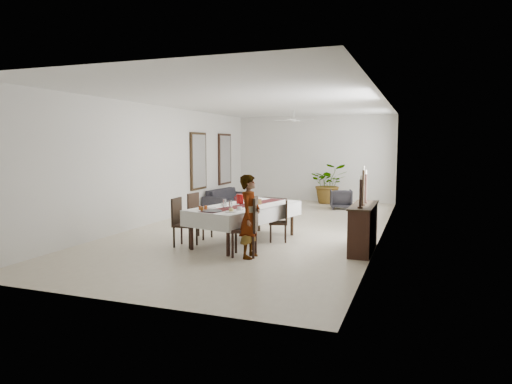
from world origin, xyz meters
The scene contains 87 objects.
floor centered at (0.00, 0.00, 0.00)m, with size 6.00×12.00×0.00m, color beige.
ceiling centered at (0.00, 0.00, 3.20)m, with size 6.00×12.00×0.02m, color white.
wall_back centered at (0.00, 6.00, 1.60)m, with size 6.00×0.02×3.20m, color silver.
wall_front centered at (0.00, -6.00, 1.60)m, with size 6.00×0.02×3.20m, color silver.
wall_left centered at (-3.00, 0.00, 1.60)m, with size 0.02×12.00×3.20m, color silver.
wall_right centered at (3.00, 0.00, 1.60)m, with size 0.02×12.00×3.20m, color silver.
dining_table_top centered at (0.24, -1.83, 0.78)m, with size 1.07×2.57×0.05m, color black.
table_leg_fl centered at (-0.52, -2.89, 0.38)m, with size 0.08×0.08×0.75m, color black.
table_leg_fr centered at (0.39, -3.13, 0.38)m, with size 0.08×0.08×0.75m, color black.
table_leg_bl centered at (0.09, -0.53, 0.38)m, with size 0.08×0.08×0.75m, color black.
table_leg_br centered at (1.01, -0.76, 0.38)m, with size 0.08×0.08×0.75m, color black.
tablecloth_top centered at (0.24, -1.83, 0.81)m, with size 1.27×2.77×0.01m, color white.
tablecloth_drape_left centered at (-0.36, -1.67, 0.65)m, with size 0.01×2.77×0.32m, color white.
tablecloth_drape_right centered at (0.85, -1.98, 0.65)m, with size 0.01×2.77×0.32m, color white.
tablecloth_drape_near centered at (-0.10, -3.16, 0.65)m, with size 1.27×0.01×0.32m, color silver.
tablecloth_drape_far centered at (0.59, -0.49, 0.65)m, with size 1.27×0.01×0.32m, color white.
table_runner centered at (0.24, -1.83, 0.82)m, with size 0.38×2.68×0.00m, color #57181A.
red_pitcher centered at (0.02, -1.60, 0.92)m, with size 0.16×0.16×0.21m, color maroon.
pitcher_handle centered at (-0.06, -1.58, 0.92)m, with size 0.13×0.13×0.02m, color maroon.
wine_glass_near centered at (0.19, -2.53, 0.91)m, with size 0.08×0.08×0.18m, color white.
wine_glass_mid centered at (-0.01, -2.37, 0.91)m, with size 0.08×0.08×0.18m, color silver.
wine_glass_far centered at (0.31, -1.79, 0.91)m, with size 0.08×0.08×0.18m, color white.
teacup_right centered at (0.39, -2.53, 0.85)m, with size 0.10×0.10×0.06m, color white.
saucer_right centered at (0.39, -2.53, 0.82)m, with size 0.16×0.16×0.01m, color silver.
teacup_left centered at (-0.16, -2.11, 0.85)m, with size 0.10×0.10×0.06m, color silver.
saucer_left centered at (-0.16, -2.11, 0.82)m, with size 0.16×0.16×0.01m, color white.
plate_near_right centered at (0.34, -2.85, 0.82)m, with size 0.26×0.26×0.02m, color white.
bread_near_right centered at (0.34, -2.85, 0.85)m, with size 0.10×0.10×0.10m, color #D3B867.
plate_near_left centered at (-0.27, -2.53, 0.82)m, with size 0.26×0.26×0.02m, color white.
plate_far_left centered at (0.06, -1.17, 0.82)m, with size 0.26×0.26×0.02m, color silver.
serving_tray centered at (-0.04, -2.92, 0.83)m, with size 0.39×0.39×0.02m, color #3A3B3F.
jam_jar_a centered at (-0.28, -2.89, 0.86)m, with size 0.07×0.07×0.08m, color brown.
jam_jar_b centered at (-0.36, -2.80, 0.86)m, with size 0.07×0.07×0.08m, color #913C15.
jam_jar_c centered at (-0.28, -2.71, 0.86)m, with size 0.07×0.07×0.08m, color #8B3C14.
fruit_basket centered at (0.36, -1.58, 0.87)m, with size 0.32×0.32×0.11m, color brown.
fruit_red centered at (0.40, -1.57, 0.95)m, with size 0.10×0.10×0.10m, color #A11B10.
fruit_green centered at (0.33, -1.54, 0.95)m, with size 0.09×0.09×0.09m, color olive.
chair_right_near_seat centered at (0.68, -2.99, 0.51)m, with size 0.48×0.48×0.05m, color black.
chair_right_near_leg_fl centered at (0.91, -3.14, 0.24)m, with size 0.05×0.05×0.48m, color black.
chair_right_near_leg_fr centered at (0.82, -2.76, 0.24)m, with size 0.05×0.05×0.48m, color black.
chair_right_near_leg_bl centered at (0.53, -3.23, 0.24)m, with size 0.05×0.05×0.48m, color black.
chair_right_near_leg_br centered at (0.44, -2.85, 0.24)m, with size 0.05×0.05×0.48m, color black.
chair_right_near_back centered at (0.89, -2.94, 0.83)m, with size 0.48×0.04×0.62m, color black.
chair_right_far_seat centered at (0.90, -1.52, 0.42)m, with size 0.40×0.40×0.05m, color black.
chair_right_far_leg_fl centered at (1.10, -1.63, 0.20)m, with size 0.04×0.04×0.39m, color black.
chair_right_far_leg_fr centered at (1.01, -1.32, 0.20)m, with size 0.04×0.04×0.39m, color black.
chair_right_far_leg_bl centered at (0.79, -1.73, 0.20)m, with size 0.04×0.04×0.39m, color black.
chair_right_far_leg_br centered at (0.70, -1.42, 0.20)m, with size 0.04×0.04×0.39m, color black.
chair_right_far_back centered at (1.07, -1.47, 0.69)m, with size 0.40×0.04×0.51m, color black.
chair_left_near_seat centered at (-0.78, -2.67, 0.45)m, with size 0.43×0.43×0.05m, color black.
chair_left_near_leg_fl centered at (-0.97, -2.50, 0.21)m, with size 0.04×0.04×0.43m, color black.
chair_left_near_leg_fr centered at (-0.95, -2.86, 0.21)m, with size 0.04×0.04×0.43m, color black.
chair_left_near_leg_bl centered at (-0.62, -2.48, 0.21)m, with size 0.04×0.04×0.43m, color black.
chair_left_near_leg_br centered at (-0.60, -2.84, 0.21)m, with size 0.04×0.04×0.43m, color black.
chair_left_near_back centered at (-0.98, -2.68, 0.75)m, with size 0.43×0.04×0.55m, color black.
chair_left_far_seat centered at (-0.88, -1.78, 0.46)m, with size 0.44×0.44×0.05m, color black.
chair_left_far_leg_fl centered at (-1.03, -1.58, 0.22)m, with size 0.04×0.04×0.43m, color black.
chair_left_far_leg_fr centered at (-1.07, -1.93, 0.22)m, with size 0.04×0.04×0.43m, color black.
chair_left_far_leg_bl centered at (-0.68, -1.62, 0.22)m, with size 0.04×0.04×0.43m, color black.
chair_left_far_leg_br centered at (-0.72, -1.97, 0.22)m, with size 0.04×0.04×0.43m, color black.
chair_left_far_back centered at (-1.07, -1.76, 0.75)m, with size 0.44×0.04×0.56m, color black.
woman centered at (0.82, -3.08, 0.79)m, with size 0.58×0.38×1.58m, color #94959C.
sideboard_body centered at (2.78, -1.83, 0.46)m, with size 0.41×1.53×0.92m, color black.
sideboard_top centered at (2.78, -1.83, 0.93)m, with size 0.45×1.59×0.03m, color black.
candlestick_near_base centered at (2.78, -2.39, 0.96)m, with size 0.10×0.10×0.03m, color black.
candlestick_near_shaft centered at (2.78, -2.39, 1.23)m, with size 0.05×0.05×0.51m, color black.
candlestick_near_candle centered at (2.78, -2.39, 1.53)m, with size 0.04×0.04×0.08m, color white.
candlestick_mid_base centered at (2.78, -1.99, 0.96)m, with size 0.10×0.10×0.03m, color black.
candlestick_mid_shaft centered at (2.78, -1.99, 1.31)m, with size 0.05×0.05×0.66m, color black.
candlestick_mid_candle centered at (2.78, -1.99, 1.68)m, with size 0.04×0.04×0.08m, color #EBE9CC.
candlestick_far_base centered at (2.78, -1.58, 0.96)m, with size 0.10×0.10×0.03m, color black.
candlestick_far_shaft centered at (2.78, -1.58, 1.26)m, with size 0.05×0.05×0.56m, color black.
candlestick_far_candle centered at (2.78, -1.58, 1.58)m, with size 0.04×0.04×0.08m, color white.
sofa centered at (-2.42, 3.32, 0.30)m, with size 2.08×0.81×0.61m, color #29272C.
armchair centered at (1.35, 4.10, 0.32)m, with size 0.69×0.71×0.65m, color #2A282D.
coffee_table centered at (-0.76, 3.03, 0.19)m, with size 0.86×0.57×0.38m, color black.
potted_plant centered at (0.68, 5.40, 0.72)m, with size 1.31×1.13×1.45m, color #325823.
mirror_frame_near centered at (-2.96, 2.20, 1.60)m, with size 0.06×1.05×1.85m, color black.
mirror_glass_near centered at (-2.92, 2.20, 1.60)m, with size 0.01×0.90×1.70m, color white.
mirror_frame_far centered at (-2.96, 4.30, 1.60)m, with size 0.06×1.05×1.85m, color black.
mirror_glass_far centered at (-2.92, 4.30, 1.60)m, with size 0.01×0.90×1.70m, color silver.
fan_rod centered at (0.00, 3.00, 3.10)m, with size 0.04×0.04×0.20m, color white.
fan_hub centered at (0.00, 3.00, 2.90)m, with size 0.16×0.16×0.08m, color white.
fan_blade_n centered at (0.00, 3.35, 2.90)m, with size 0.10×0.55×0.01m, color white.
fan_blade_s centered at (0.00, 2.65, 2.90)m, with size 0.10×0.55×0.01m, color white.
fan_blade_e centered at (0.35, 3.00, 2.90)m, with size 0.55×0.10×0.01m, color silver.
fan_blade_w centered at (-0.35, 3.00, 2.90)m, with size 0.55×0.10×0.01m, color white.
Camera 1 is at (3.84, -11.03, 2.15)m, focal length 32.00 mm.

